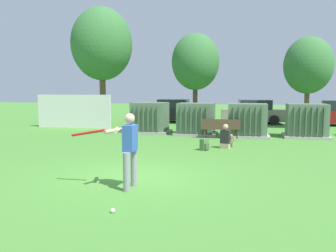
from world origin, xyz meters
TOP-DOWN VIEW (x-y plane):
  - ground_plane at (0.00, 0.00)m, footprint 96.00×96.00m
  - fence_panel at (-7.47, 10.50)m, footprint 4.80×0.12m
  - transformer_west at (-2.25, 9.18)m, footprint 2.10×1.70m
  - transformer_mid_west at (0.28, 8.92)m, footprint 2.10×1.70m
  - transformer_mid_east at (2.84, 8.77)m, footprint 2.10×1.70m
  - transformer_east at (5.58, 9.16)m, footprint 2.10×1.70m
  - park_bench at (1.62, 7.92)m, footprint 1.83×0.60m
  - batter at (0.22, -0.89)m, footprint 1.60×0.72m
  - sports_ball at (0.50, -2.48)m, footprint 0.09×0.09m
  - seated_spectator at (2.05, 5.21)m, footprint 0.63×0.78m
  - backpack at (1.29, 4.51)m, footprint 0.36×0.38m
  - tree_left at (-6.73, 13.12)m, footprint 4.04×4.04m
  - tree_center_left at (-0.66, 14.50)m, footprint 3.15×3.15m
  - tree_center_right at (6.24, 13.63)m, footprint 2.85×2.85m
  - parked_car_leftmost at (-2.56, 15.81)m, footprint 4.24×2.00m
  - parked_car_left_of_center at (3.15, 15.80)m, footprint 4.37×2.29m

SIDE VIEW (x-z plane):
  - ground_plane at x=0.00m, z-range 0.00..0.00m
  - sports_ball at x=0.50m, z-range 0.00..0.09m
  - backpack at x=1.29m, z-range -0.01..0.43m
  - seated_spectator at x=2.05m, z-range -0.11..0.86m
  - park_bench at x=1.62m, z-range 0.08..0.99m
  - parked_car_leftmost at x=-2.56m, z-range -0.06..1.56m
  - parked_car_left_of_center at x=3.15m, z-range -0.06..1.56m
  - transformer_west at x=-2.25m, z-range -0.02..1.60m
  - transformer_mid_west at x=0.28m, z-range -0.02..1.60m
  - transformer_mid_east at x=2.84m, z-range -0.02..1.60m
  - transformer_east at x=5.58m, z-range -0.02..1.60m
  - batter at x=0.22m, z-range 0.11..1.85m
  - fence_panel at x=-7.47m, z-range 0.00..2.00m
  - tree_center_right at x=6.24m, z-range 1.01..6.45m
  - tree_center_left at x=-0.66m, z-range 1.12..7.15m
  - tree_left at x=-6.73m, z-range 1.44..9.16m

